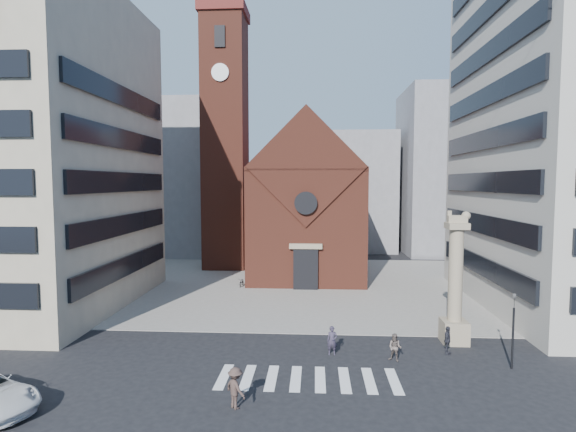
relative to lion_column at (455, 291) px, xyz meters
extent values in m
plane|color=black|center=(-10.01, -3.00, -3.46)|extent=(120.00, 120.00, 0.00)
cube|color=gray|center=(-10.01, 16.00, -3.43)|extent=(46.00, 30.00, 0.05)
cube|color=maroon|center=(-10.01, 22.00, 2.54)|extent=(12.00, 16.00, 12.00)
cube|color=maroon|center=(-10.01, 22.40, 8.54)|extent=(12.00, 15.40, 12.00)
cube|color=maroon|center=(-10.01, 14.05, 8.54)|extent=(11.76, 0.50, 11.76)
cylinder|color=black|center=(-10.01, 13.60, 5.04)|extent=(2.20, 0.30, 2.20)
cube|color=black|center=(-10.01, 13.85, -1.46)|extent=(2.40, 0.30, 4.00)
cube|color=gray|center=(-10.01, 13.80, 0.84)|extent=(3.20, 0.40, 0.50)
cube|color=maroon|center=(-20.01, 25.00, 11.54)|extent=(5.00, 5.00, 30.00)
cube|color=maroon|center=(-20.01, 25.00, 27.14)|extent=(5.50, 5.50, 1.20)
cylinder|color=white|center=(-20.01, 22.40, 19.54)|extent=(2.00, 0.20, 2.00)
cube|color=black|center=(-20.01, 22.40, 23.54)|extent=(1.20, 0.20, 2.40)
cube|color=tan|center=(-34.01, 7.00, 9.54)|extent=(18.00, 20.00, 26.00)
cube|color=gray|center=(-30.01, 37.00, 7.54)|extent=(16.00, 14.00, 22.00)
cube|color=gray|center=(-4.01, 42.00, 5.54)|extent=(14.00, 12.00, 18.00)
cube|color=gray|center=(11.99, 39.00, 8.54)|extent=(16.00, 14.00, 24.00)
cube|color=gray|center=(-0.01, 0.00, -2.71)|extent=(1.60, 1.60, 1.50)
cylinder|color=gray|center=(-0.01, 0.00, 1.04)|extent=(0.90, 0.90, 6.00)
cube|color=gray|center=(-0.01, 0.00, 4.24)|extent=(1.30, 1.30, 0.40)
cube|color=gray|center=(-0.01, 0.00, 4.64)|extent=(1.20, 0.50, 0.55)
sphere|color=gray|center=(0.54, 0.00, 4.89)|extent=(0.56, 0.56, 0.56)
cube|color=gray|center=(-0.51, 0.00, 5.04)|extent=(0.25, 0.15, 0.35)
cylinder|color=black|center=(1.99, -4.00, -1.71)|extent=(0.12, 0.12, 3.50)
imported|color=black|center=(1.99, -4.00, 0.44)|extent=(0.13, 0.16, 0.80)
imported|color=#312B3D|center=(-8.05, -2.51, -2.58)|extent=(0.64, 0.43, 1.75)
imported|color=#63554F|center=(-4.40, -3.29, -2.65)|extent=(0.99, 0.92, 1.62)
imported|color=#26262E|center=(-1.01, -2.01, -2.59)|extent=(0.81, 1.09, 1.73)
imported|color=#41312B|center=(-12.77, -9.31, -2.49)|extent=(1.40, 1.37, 1.93)
imported|color=black|center=(-16.46, 14.81, -2.99)|extent=(0.65, 1.61, 0.83)
imported|color=black|center=(-14.85, 14.81, -2.95)|extent=(0.53, 1.56, 0.92)
imported|color=black|center=(-13.23, 14.81, -2.99)|extent=(0.65, 1.61, 0.83)
imported|color=black|center=(-11.62, 14.81, -2.95)|extent=(0.53, 1.56, 0.92)
imported|color=black|center=(-10.01, 14.81, -2.99)|extent=(0.65, 1.61, 0.83)
imported|color=black|center=(-8.40, 14.81, -2.95)|extent=(0.53, 1.56, 0.92)
imported|color=black|center=(-6.79, 14.81, -2.99)|extent=(0.65, 1.61, 0.83)
camera|label=1|loc=(-9.12, -29.28, 7.05)|focal=28.00mm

